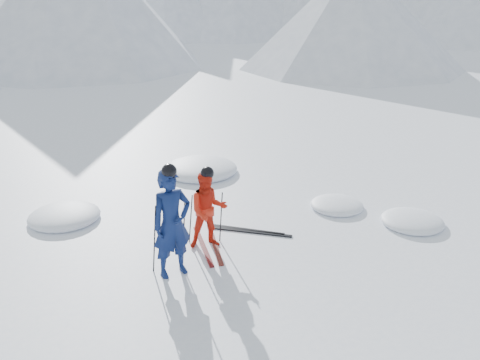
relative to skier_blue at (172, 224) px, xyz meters
name	(u,v)px	position (x,y,z in m)	size (l,w,h in m)	color
ground	(314,228)	(3.21, 0.89, -0.99)	(160.00, 160.00, 0.00)	white
skier_blue	(172,224)	(0.00, 0.00, 0.00)	(0.73, 0.48, 1.99)	#0C1B4C
skier_red	(208,210)	(0.86, 0.81, -0.21)	(0.76, 0.59, 1.57)	red
pole_blue_left	(155,239)	(-0.30, 0.15, -0.33)	(0.02, 0.02, 1.33)	black
pole_blue_right	(184,232)	(0.25, 0.25, -0.33)	(0.02, 0.02, 1.33)	black
pole_red_left	(191,219)	(0.56, 1.06, -0.47)	(0.02, 0.02, 1.05)	black
pole_red_right	(221,217)	(1.16, 0.96, -0.47)	(0.02, 0.02, 1.05)	black
ski_worn_left	(203,246)	(0.74, 0.81, -0.98)	(0.09, 1.70, 0.03)	black
ski_worn_right	(215,244)	(0.98, 0.81, -0.98)	(0.09, 1.70, 0.03)	black
ski_loose_a	(245,230)	(1.77, 1.24, -0.98)	(0.09, 1.70, 0.03)	black
ski_loose_b	(252,232)	(1.87, 1.09, -0.98)	(0.09, 1.70, 0.03)	black
snow_lumps	(214,192)	(1.69, 3.53, -0.99)	(8.69, 6.32, 0.45)	white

